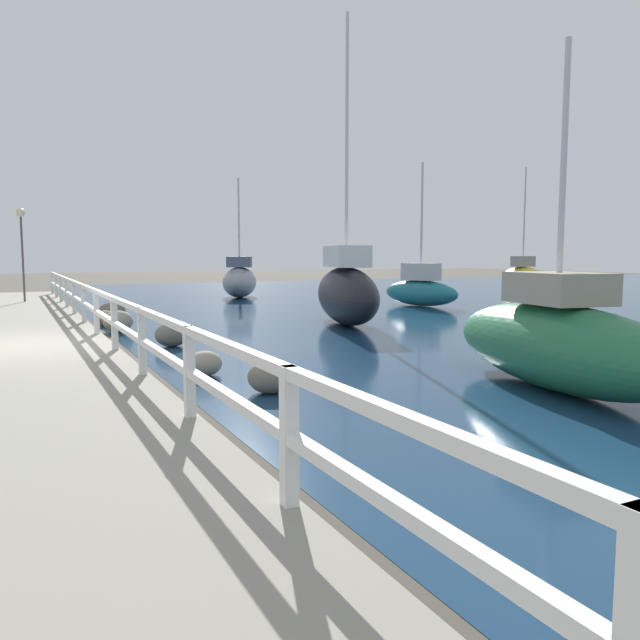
{
  "coord_description": "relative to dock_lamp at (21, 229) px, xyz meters",
  "views": [
    {
      "loc": [
        -0.02,
        -12.31,
        1.91
      ],
      "look_at": [
        4.94,
        -2.31,
        0.75
      ],
      "focal_mm": 35.0,
      "sensor_mm": 36.0,
      "label": 1
    }
  ],
  "objects": [
    {
      "name": "ground_plane",
      "position": [
        -0.39,
        -11.72,
        -2.79
      ],
      "size": [
        120.0,
        120.0,
        0.0
      ],
      "primitive_type": "plane",
      "color": "#4C473D"
    },
    {
      "name": "dock_walkway",
      "position": [
        -0.39,
        -11.72,
        -2.65
      ],
      "size": [
        3.27,
        36.0,
        0.29
      ],
      "color": "gray",
      "rests_on": "ground"
    },
    {
      "name": "railing",
      "position": [
        1.15,
        -11.72,
        -1.88
      ],
      "size": [
        0.1,
        32.5,
        0.92
      ],
      "color": "white",
      "rests_on": "dock_walkway"
    },
    {
      "name": "boulder_water_edge",
      "position": [
        1.93,
        -8.03,
        -2.52
      ],
      "size": [
        0.73,
        0.65,
        0.55
      ],
      "color": "gray",
      "rests_on": "ground"
    },
    {
      "name": "boulder_mid_strip",
      "position": [
        2.56,
        -11.08,
        -2.53
      ],
      "size": [
        0.7,
        0.63,
        0.52
      ],
      "color": "#666056",
      "rests_on": "ground"
    },
    {
      "name": "boulder_upstream",
      "position": [
        2.75,
        -16.1,
        -2.56
      ],
      "size": [
        0.63,
        0.57,
        0.47
      ],
      "color": "slate",
      "rests_on": "ground"
    },
    {
      "name": "boulder_near_dock",
      "position": [
        2.16,
        -5.38,
        -2.51
      ],
      "size": [
        0.77,
        0.69,
        0.58
      ],
      "color": "#666056",
      "rests_on": "ground"
    },
    {
      "name": "boulder_far_strip",
      "position": [
        1.82,
        -6.46,
        -2.58
      ],
      "size": [
        0.57,
        0.51,
        0.43
      ],
      "color": "gray",
      "rests_on": "ground"
    },
    {
      "name": "boulder_downstream",
      "position": [
        2.29,
        -14.5,
        -2.59
      ],
      "size": [
        0.54,
        0.49,
        0.4
      ],
      "color": "gray",
      "rests_on": "ground"
    },
    {
      "name": "dock_lamp",
      "position": [
        0.0,
        0.0,
        0.0
      ],
      "size": [
        0.3,
        0.3,
        3.23
      ],
      "color": "#514C47",
      "rests_on": "dock_walkway"
    },
    {
      "name": "sailboat_yellow",
      "position": [
        24.49,
        1.4,
        -2.05
      ],
      "size": [
        1.77,
        3.26,
        6.56
      ],
      "rotation": [
        0.0,
        0.0,
        -0.11
      ],
      "color": "gold",
      "rests_on": "water_surface"
    },
    {
      "name": "sailboat_gray",
      "position": [
        8.87,
        2.84,
        -2.02
      ],
      "size": [
        2.96,
        4.2,
        5.33
      ],
      "rotation": [
        0.0,
        0.0,
        -0.42
      ],
      "color": "gray",
      "rests_on": "water_surface"
    },
    {
      "name": "sailboat_black",
      "position": [
        7.85,
        -9.02,
        -1.87
      ],
      "size": [
        2.55,
        5.15,
        8.26
      ],
      "rotation": [
        0.0,
        0.0,
        -0.27
      ],
      "color": "black",
      "rests_on": "water_surface"
    },
    {
      "name": "sailboat_teal",
      "position": [
        13.4,
        -4.74,
        -2.15
      ],
      "size": [
        1.66,
        3.61,
        5.3
      ],
      "rotation": [
        0.0,
        0.0,
        0.22
      ],
      "color": "#1E707A",
      "rests_on": "water_surface"
    },
    {
      "name": "sailboat_green",
      "position": [
        6.5,
        -17.67,
        -2.11
      ],
      "size": [
        2.24,
        4.97,
        4.84
      ],
      "rotation": [
        0.0,
        0.0,
        -0.19
      ],
      "color": "#236B42",
      "rests_on": "water_surface"
    }
  ]
}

